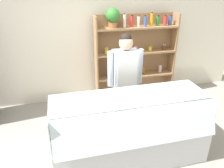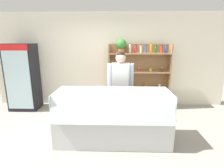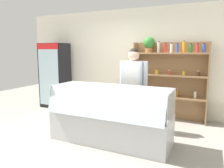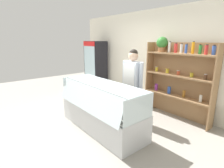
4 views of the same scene
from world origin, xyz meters
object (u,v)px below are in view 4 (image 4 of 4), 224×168
(drinks_fridge, at_px, (96,66))
(deli_display_case, at_px, (101,115))
(shelving_unit, at_px, (177,73))
(shop_clerk, at_px, (132,80))

(drinks_fridge, xyz_separation_m, deli_display_case, (2.54, -1.60, -0.61))
(shelving_unit, distance_m, deli_display_case, 2.07)
(drinks_fridge, height_order, shop_clerk, drinks_fridge)
(shelving_unit, relative_size, deli_display_case, 0.92)
(shelving_unit, distance_m, shop_clerk, 1.14)
(drinks_fridge, bearing_deg, shelving_unit, 3.67)
(deli_display_case, relative_size, shop_clerk, 1.27)
(deli_display_case, height_order, shop_clerk, shop_clerk)
(shelving_unit, bearing_deg, drinks_fridge, -176.33)
(drinks_fridge, distance_m, shop_clerk, 2.82)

